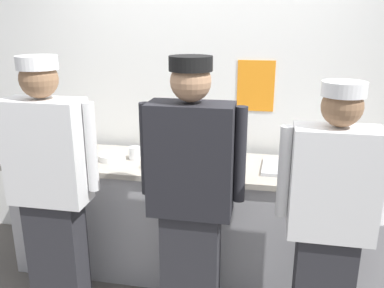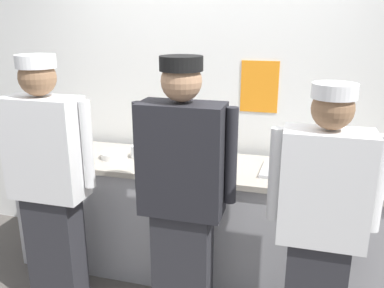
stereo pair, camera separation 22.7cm
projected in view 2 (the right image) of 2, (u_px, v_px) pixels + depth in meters
name	position (u px, v px, depth m)	size (l,w,h in m)	color
wall_back	(211.00, 88.00, 3.29)	(4.52, 0.11, 2.85)	white
prep_counter	(196.00, 219.00, 3.15)	(2.88, 0.64, 0.92)	#B2B2B7
chef_near_left	(49.00, 181.00, 2.64)	(0.63, 0.24, 1.75)	#2D2D33
chef_center	(182.00, 196.00, 2.41)	(0.63, 0.24, 1.77)	#2D2D33
chef_far_right	(321.00, 224.00, 2.21)	(0.60, 0.24, 1.65)	#2D2D33
plate_stack_front	(114.00, 155.00, 3.14)	(0.21, 0.21, 0.05)	white
mixing_bowl_steel	(195.00, 157.00, 2.99)	(0.37, 0.37, 0.11)	#B7BABF
sheet_tray	(296.00, 172.00, 2.83)	(0.47, 0.35, 0.02)	#B7BABF
squeeze_bottle_primary	(153.00, 157.00, 2.88)	(0.05, 0.05, 0.19)	orange
ramekin_green_sauce	(71.00, 156.00, 3.12)	(0.10, 0.10, 0.04)	white
ramekin_red_sauce	(359.00, 168.00, 2.86)	(0.09, 0.09, 0.05)	white
deli_cup	(136.00, 152.00, 3.14)	(0.09, 0.09, 0.10)	white
chefs_knife	(157.00, 164.00, 3.01)	(0.27, 0.03, 0.02)	#B7BABF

